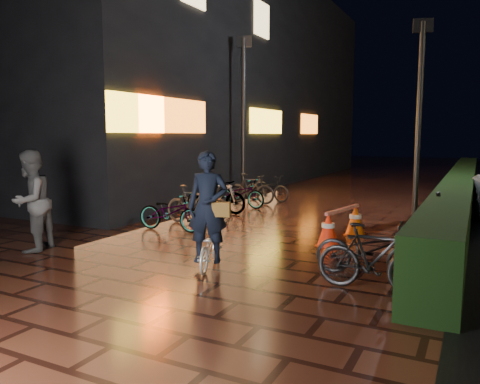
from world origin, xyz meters
The scene contains 11 objects.
ground centered at (0.00, 0.00, 0.00)m, with size 80.00×80.00×0.00m, color #381911.
hedge centered at (3.30, 8.00, 0.50)m, with size 0.70×20.00×1.00m, color black.
bystander_person centered at (-3.41, -1.57, 0.92)m, with size 0.89×0.70×1.84m, color #4E4E50.
storefront_block centered at (-9.50, 11.50, 4.50)m, with size 12.09×22.00×9.00m.
lamp_post_hedge centered at (2.38, 4.94, 2.66)m, with size 0.46×0.21×4.84m.
lamp_post_sf centered at (-2.99, 6.15, 2.84)m, with size 0.49×0.23×5.16m.
cyclist centered at (0.01, -1.06, 0.69)m, with size 0.84×1.37×1.86m.
traffic_barrier centered at (1.37, 1.84, 0.33)m, with size 0.65×1.62×0.66m.
cart_assembly centered at (3.29, 2.15, 0.56)m, with size 0.66×0.69×1.08m.
parked_bikes_storefront centered at (-2.34, 3.69, 0.43)m, with size 1.84×5.90×0.92m.
parked_bikes_hedge centered at (2.44, -0.66, 0.44)m, with size 1.77×1.22×0.92m.
Camera 1 is at (3.72, -7.26, 2.10)m, focal length 35.00 mm.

